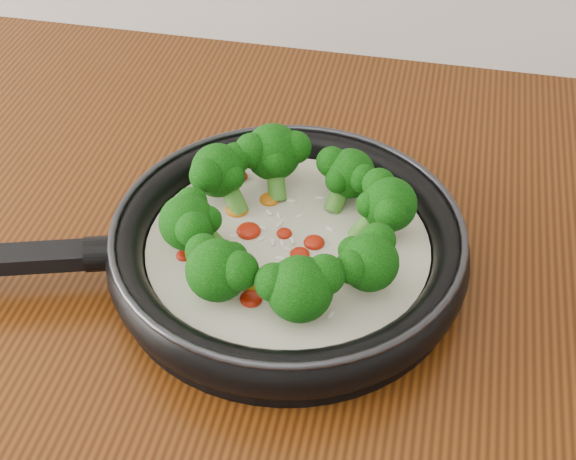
# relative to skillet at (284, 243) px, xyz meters

# --- Properties ---
(skillet) EXTENTS (0.54, 0.41, 0.10)m
(skillet) POSITION_rel_skillet_xyz_m (0.00, 0.00, 0.00)
(skillet) COLOR black
(skillet) RESTS_ON counter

